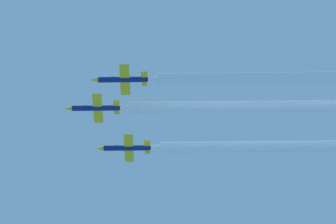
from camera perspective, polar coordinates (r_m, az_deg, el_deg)
jet_lead at (r=281.98m, az=-3.47°, el=0.18°), size 9.07×13.21×3.17m
jet_left_wingman at (r=272.64m, az=-2.21°, el=1.52°), size 9.07×13.21×3.17m
jet_right_wingman at (r=287.52m, az=-2.01°, el=-1.68°), size 9.07×13.21×3.17m
smoke_trail_lead at (r=281.56m, az=3.16°, el=0.25°), size 2.61×53.10×2.61m
smoke_trail_left_wingman at (r=273.04m, az=4.75°, el=1.58°), size 2.61×54.16×2.61m
smoke_trail_right_wingman at (r=288.03m, az=4.88°, el=-1.62°), size 2.61×57.17×2.61m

